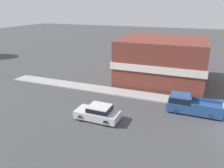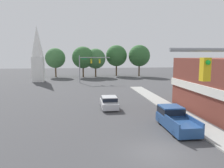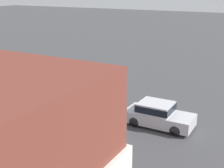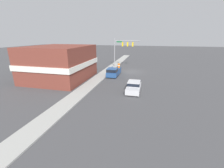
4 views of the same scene
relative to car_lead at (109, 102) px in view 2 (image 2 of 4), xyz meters
name	(u,v)px [view 2 (image 2 of 4)]	position (x,y,z in m)	size (l,w,h in m)	color
ground_plane	(157,153)	(1.80, -12.93, -0.80)	(200.00, 200.00, 0.00)	#424244
far_signal_assembly	(89,63)	(-1.75, 26.16, 3.94)	(7.35, 0.49, 6.55)	gray
car_lead	(109,102)	(0.00, 0.00, 0.00)	(1.94, 4.34, 1.55)	black
pickup_truck_parked	(175,118)	(5.05, -8.15, 0.10)	(2.09, 5.39, 1.83)	black
church_steeple	(37,53)	(-14.38, 29.95, 6.40)	(2.97, 2.97, 13.76)	white
backdrop_tree_left_far	(55,58)	(-11.53, 41.27, 4.93)	(6.00, 6.00, 8.75)	#4C3823
backdrop_tree_left_mid	(83,57)	(-3.25, 39.79, 5.13)	(6.49, 6.49, 9.19)	#4C3823
backdrop_tree_center	(96,59)	(0.54, 40.69, 4.74)	(6.14, 6.14, 8.62)	#4C3823
backdrop_tree_right_mid	(116,56)	(7.33, 42.87, 5.62)	(6.70, 6.70, 9.78)	#4C3823
backdrop_tree_right_far	(139,56)	(14.26, 40.70, 5.63)	(6.68, 6.68, 9.79)	#4C3823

